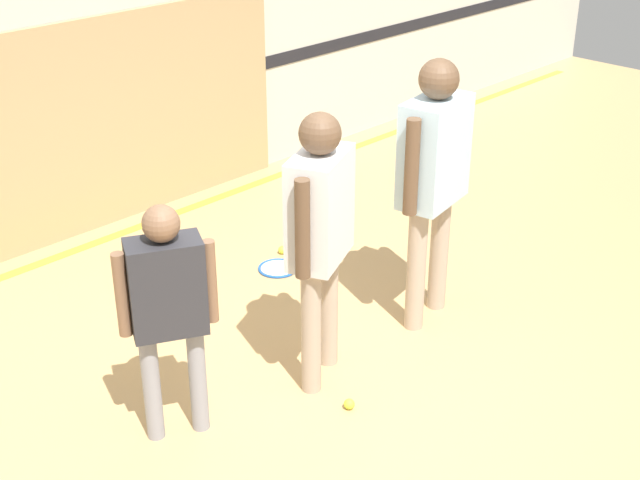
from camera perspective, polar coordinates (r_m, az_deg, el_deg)
ground_plane at (r=5.59m, az=1.60°, el=-9.24°), size 16.00×16.00×0.00m
wall_back at (r=7.23m, az=-16.98°, el=11.99°), size 16.00×0.07×3.20m
wall_panel at (r=7.62m, az=-12.79°, el=7.50°), size 3.27×0.05×1.75m
floor_stripe at (r=7.50m, az=-14.20°, el=-0.18°), size 14.40×0.10×0.01m
person_instructor at (r=5.14m, az=0.00°, el=1.18°), size 0.60×0.44×1.72m
person_student_left at (r=4.80m, az=-9.73°, el=-3.74°), size 0.49×0.38×1.42m
person_student_right at (r=5.82m, az=7.29°, el=4.77°), size 0.69×0.37×1.83m
racket_spare_on_floor at (r=6.88m, az=-2.57°, el=-1.77°), size 0.57×0.37×0.03m
racket_second_spare at (r=6.35m, az=-10.80°, el=-4.87°), size 0.40×0.45×0.03m
tennis_ball_near_instructor at (r=5.38m, az=1.88°, el=-10.45°), size 0.07×0.07×0.07m
tennis_ball_by_spare_racket at (r=7.10m, az=-2.43°, el=-0.64°), size 0.07×0.07×0.07m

